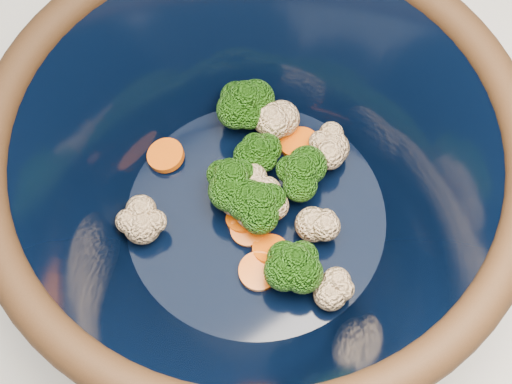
% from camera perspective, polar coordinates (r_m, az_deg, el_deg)
% --- Properties ---
extents(counter, '(1.20, 1.20, 0.90)m').
position_cam_1_polar(counter, '(1.04, 4.32, -14.09)').
color(counter, silver).
rests_on(counter, ground).
extents(mixing_bowl, '(0.45, 0.45, 0.17)m').
position_cam_1_polar(mixing_bowl, '(0.53, -0.00, 0.79)').
color(mixing_bowl, black).
rests_on(mixing_bowl, counter).
extents(vegetable_pile, '(0.19, 0.21, 0.05)m').
position_cam_1_polar(vegetable_pile, '(0.56, 0.47, 0.71)').
color(vegetable_pile, '#608442').
rests_on(vegetable_pile, mixing_bowl).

